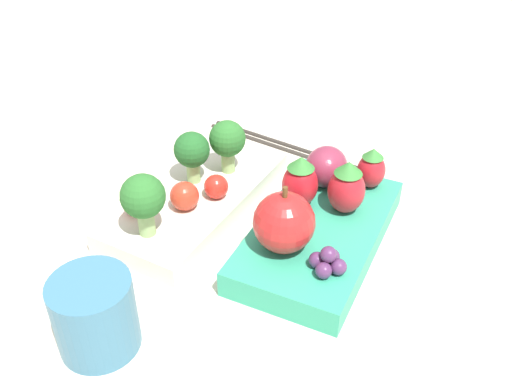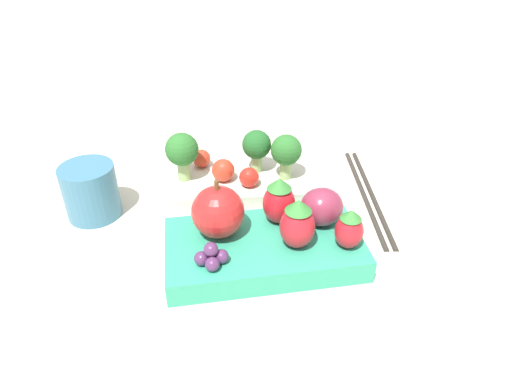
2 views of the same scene
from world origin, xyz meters
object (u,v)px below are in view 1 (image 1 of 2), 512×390
object	(u,v)px
cherry_tomato_1	(217,185)
bento_box_fruit	(319,233)
apple	(284,222)
bento_box_savoury	(198,198)
broccoli_floret_1	(227,140)
strawberry_0	(347,188)
strawberry_2	(371,168)
cherry_tomato_0	(184,196)
cherry_tomato_2	(136,201)
strawberry_1	(300,182)
chopsticks_pair	(288,146)
plum	(326,167)
drinking_cup	(95,315)
grape_cluster	(328,262)
broccoli_floret_2	(143,198)
broccoli_floret_0	(192,151)

from	to	relation	value
cherry_tomato_1	bento_box_fruit	bearing A→B (deg)	-90.18
apple	bento_box_savoury	bearing A→B (deg)	68.26
cherry_tomato_1	broccoli_floret_1	bearing A→B (deg)	15.32
strawberry_0	strawberry_2	bearing A→B (deg)	-10.38
cherry_tomato_0	strawberry_0	world-z (taller)	strawberry_0
strawberry_0	cherry_tomato_2	bearing A→B (deg)	115.30
bento_box_savoury	broccoli_floret_1	world-z (taller)	broccoli_floret_1
bento_box_fruit	strawberry_2	distance (m)	0.09
cherry_tomato_1	strawberry_1	distance (m)	0.08
bento_box_fruit	apple	size ratio (longest dim) A/B	3.17
cherry_tomato_2	strawberry_2	size ratio (longest dim) A/B	0.54
strawberry_1	chopsticks_pair	size ratio (longest dim) A/B	0.24
plum	drinking_cup	xyz separation A→B (m)	(-0.24, 0.09, -0.01)
cherry_tomato_2	drinking_cup	distance (m)	0.14
bento_box_savoury	bento_box_fruit	size ratio (longest dim) A/B	1.10
apple	plum	size ratio (longest dim) A/B	1.40
bento_box_savoury	grape_cluster	bearing A→B (deg)	-109.51
drinking_cup	chopsticks_pair	world-z (taller)	drinking_cup
strawberry_2	drinking_cup	size ratio (longest dim) A/B	0.68
bento_box_fruit	broccoli_floret_2	size ratio (longest dim) A/B	3.26
broccoli_floret_0	strawberry_0	xyz separation A→B (m)	(0.02, -0.15, -0.01)
chopsticks_pair	strawberry_1	bearing A→B (deg)	-152.36
bento_box_fruit	cherry_tomato_1	size ratio (longest dim) A/B	8.26
bento_box_savoury	cherry_tomato_2	bearing A→B (deg)	149.63
cherry_tomato_2	apple	bearing A→B (deg)	-86.19
broccoli_floret_0	strawberry_1	world-z (taller)	strawberry_1
cherry_tomato_1	drinking_cup	xyz separation A→B (m)	(-0.18, -0.00, -0.00)
cherry_tomato_2	strawberry_2	world-z (taller)	strawberry_2
broccoli_floret_0	broccoli_floret_1	distance (m)	0.04
broccoli_floret_1	cherry_tomato_2	size ratio (longest dim) A/B	2.46
apple	cherry_tomato_2	bearing A→B (deg)	93.81
broccoli_floret_2	plum	size ratio (longest dim) A/B	1.36
chopsticks_pair	plum	bearing A→B (deg)	-137.72
broccoli_floret_0	grape_cluster	bearing A→B (deg)	-112.04
broccoli_floret_2	strawberry_1	world-z (taller)	broccoli_floret_2
broccoli_floret_0	cherry_tomato_0	world-z (taller)	broccoli_floret_0
broccoli_floret_1	cherry_tomato_0	world-z (taller)	broccoli_floret_1
strawberry_1	strawberry_2	xyz separation A→B (m)	(0.06, -0.05, -0.00)
bento_box_fruit	grape_cluster	bearing A→B (deg)	-153.92
apple	broccoli_floret_1	bearing A→B (deg)	48.76
cherry_tomato_2	chopsticks_pair	xyz separation A→B (m)	(0.20, -0.07, -0.03)
plum	apple	bearing A→B (deg)	-179.00
bento_box_savoury	cherry_tomato_0	xyz separation A→B (m)	(-0.03, -0.01, 0.02)
broccoli_floret_1	grape_cluster	bearing A→B (deg)	-124.41
broccoli_floret_2	cherry_tomato_1	size ratio (longest dim) A/B	2.53
bento_box_savoury	strawberry_0	bearing A→B (deg)	-78.95
broccoli_floret_1	strawberry_1	world-z (taller)	same
broccoli_floret_2	cherry_tomato_0	world-z (taller)	broccoli_floret_2
cherry_tomato_2	broccoli_floret_2	bearing A→B (deg)	-129.43
strawberry_0	grape_cluster	xyz separation A→B (m)	(-0.08, -0.01, -0.02)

